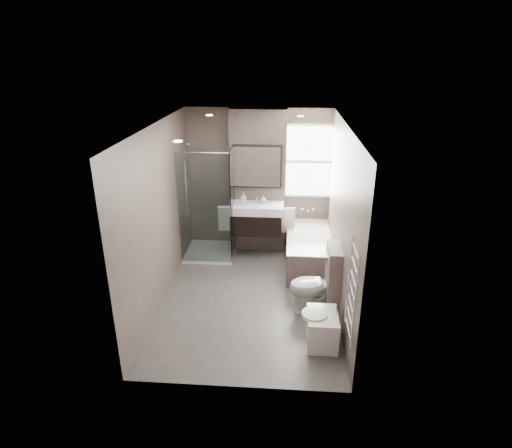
# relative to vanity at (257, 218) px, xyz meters

# --- Properties ---
(room) EXTENTS (2.70, 3.90, 2.70)m
(room) POSITION_rel_vanity_xyz_m (0.00, -1.43, 0.56)
(room) COLOR #504B49
(room) RESTS_ON ground
(vanity_pier) EXTENTS (1.00, 0.25, 2.60)m
(vanity_pier) POSITION_rel_vanity_xyz_m (0.00, 0.35, 0.56)
(vanity_pier) COLOR #5C5049
(vanity_pier) RESTS_ON ground
(vanity) EXTENTS (0.95, 0.47, 0.66)m
(vanity) POSITION_rel_vanity_xyz_m (0.00, 0.00, 0.00)
(vanity) COLOR black
(vanity) RESTS_ON vanity_pier
(mirror_cabinet) EXTENTS (0.86, 0.08, 0.76)m
(mirror_cabinet) POSITION_rel_vanity_xyz_m (0.00, 0.19, 0.89)
(mirror_cabinet) COLOR black
(mirror_cabinet) RESTS_ON vanity_pier
(towel_left) EXTENTS (0.24, 0.06, 0.44)m
(towel_left) POSITION_rel_vanity_xyz_m (-0.56, -0.02, -0.02)
(towel_left) COLOR silver
(towel_left) RESTS_ON vanity_pier
(towel_right) EXTENTS (0.24, 0.06, 0.44)m
(towel_right) POSITION_rel_vanity_xyz_m (0.56, -0.02, -0.02)
(towel_right) COLOR silver
(towel_right) RESTS_ON vanity_pier
(shower_enclosure) EXTENTS (0.90, 0.90, 2.00)m
(shower_enclosure) POSITION_rel_vanity_xyz_m (-0.75, -0.08, -0.25)
(shower_enclosure) COLOR white
(shower_enclosure) RESTS_ON ground
(bathtub) EXTENTS (0.75, 1.60, 0.57)m
(bathtub) POSITION_rel_vanity_xyz_m (0.92, -0.33, -0.43)
(bathtub) COLOR #5C5049
(bathtub) RESTS_ON ground
(window) EXTENTS (0.98, 0.06, 1.33)m
(window) POSITION_rel_vanity_xyz_m (0.90, 0.45, 0.93)
(window) COLOR white
(window) RESTS_ON room
(toilet) EXTENTS (0.82, 0.57, 0.76)m
(toilet) POSITION_rel_vanity_xyz_m (0.97, -1.68, -0.36)
(toilet) COLOR white
(toilet) RESTS_ON ground
(cistern_box) EXTENTS (0.19, 0.55, 1.00)m
(cistern_box) POSITION_rel_vanity_xyz_m (1.21, -1.68, -0.24)
(cistern_box) COLOR #5C5049
(cistern_box) RESTS_ON ground
(bidet) EXTENTS (0.46, 0.54, 0.55)m
(bidet) POSITION_rel_vanity_xyz_m (1.01, -2.47, -0.51)
(bidet) COLOR white
(bidet) RESTS_ON ground
(towel_radiator) EXTENTS (0.03, 0.49, 1.10)m
(towel_radiator) POSITION_rel_vanity_xyz_m (1.25, -3.03, 0.38)
(towel_radiator) COLOR silver
(towel_radiator) RESTS_ON room
(soap_bottle_a) EXTENTS (0.09, 0.09, 0.20)m
(soap_bottle_a) POSITION_rel_vanity_xyz_m (-0.23, 0.01, 0.36)
(soap_bottle_a) COLOR white
(soap_bottle_a) RESTS_ON vanity
(soap_bottle_b) EXTENTS (0.10, 0.10, 0.13)m
(soap_bottle_b) POSITION_rel_vanity_xyz_m (0.12, 0.08, 0.33)
(soap_bottle_b) COLOR white
(soap_bottle_b) RESTS_ON vanity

